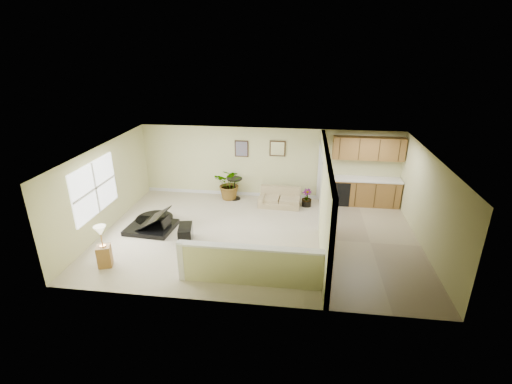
# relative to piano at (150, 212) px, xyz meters

# --- Properties ---
(floor) EXTENTS (9.00, 9.00, 0.00)m
(floor) POSITION_rel_piano_xyz_m (3.24, -0.11, -0.53)
(floor) COLOR beige
(floor) RESTS_ON ground
(back_wall) EXTENTS (9.00, 0.04, 2.50)m
(back_wall) POSITION_rel_piano_xyz_m (3.24, 2.89, 0.72)
(back_wall) COLOR #C3C285
(back_wall) RESTS_ON floor
(front_wall) EXTENTS (9.00, 0.04, 2.50)m
(front_wall) POSITION_rel_piano_xyz_m (3.24, -3.11, 0.72)
(front_wall) COLOR #C3C285
(front_wall) RESTS_ON floor
(left_wall) EXTENTS (0.04, 6.00, 2.50)m
(left_wall) POSITION_rel_piano_xyz_m (-1.26, -0.11, 0.72)
(left_wall) COLOR #C3C285
(left_wall) RESTS_ON floor
(right_wall) EXTENTS (0.04, 6.00, 2.50)m
(right_wall) POSITION_rel_piano_xyz_m (7.74, -0.11, 0.72)
(right_wall) COLOR #C3C285
(right_wall) RESTS_ON floor
(ceiling) EXTENTS (9.00, 6.00, 0.04)m
(ceiling) POSITION_rel_piano_xyz_m (3.24, -0.11, 1.97)
(ceiling) COLOR silver
(ceiling) RESTS_ON back_wall
(kitchen_vinyl) EXTENTS (2.70, 6.00, 0.01)m
(kitchen_vinyl) POSITION_rel_piano_xyz_m (6.39, -0.11, -0.52)
(kitchen_vinyl) COLOR gray
(kitchen_vinyl) RESTS_ON floor
(interior_partition) EXTENTS (0.18, 5.99, 2.50)m
(interior_partition) POSITION_rel_piano_xyz_m (5.04, 0.14, 0.69)
(interior_partition) COLOR #C3C285
(interior_partition) RESTS_ON floor
(pony_half_wall) EXTENTS (3.42, 0.22, 1.00)m
(pony_half_wall) POSITION_rel_piano_xyz_m (3.31, -2.41, -0.01)
(pony_half_wall) COLOR #C3C285
(pony_half_wall) RESTS_ON floor
(left_window) EXTENTS (0.05, 2.15, 1.45)m
(left_window) POSITION_rel_piano_xyz_m (-1.25, -0.61, 0.92)
(left_window) COLOR white
(left_window) RESTS_ON left_wall
(wall_art_left) EXTENTS (0.48, 0.04, 0.58)m
(wall_art_left) POSITION_rel_piano_xyz_m (2.29, 2.86, 1.22)
(wall_art_left) COLOR #332112
(wall_art_left) RESTS_ON back_wall
(wall_mirror) EXTENTS (0.55, 0.04, 0.55)m
(wall_mirror) POSITION_rel_piano_xyz_m (3.54, 2.86, 1.27)
(wall_mirror) COLOR #332112
(wall_mirror) RESTS_ON back_wall
(kitchen_cabinets) EXTENTS (2.36, 0.65, 2.33)m
(kitchen_cabinets) POSITION_rel_piano_xyz_m (6.43, 2.62, 0.34)
(kitchen_cabinets) COLOR brown
(kitchen_cabinets) RESTS_ON floor
(piano) EXTENTS (1.62, 1.69, 1.26)m
(piano) POSITION_rel_piano_xyz_m (0.00, 0.00, 0.00)
(piano) COLOR black
(piano) RESTS_ON floor
(piano_bench) EXTENTS (0.51, 0.77, 0.47)m
(piano_bench) POSITION_rel_piano_xyz_m (1.28, -0.70, -0.29)
(piano_bench) COLOR black
(piano_bench) RESTS_ON floor
(loveseat) EXTENTS (1.41, 0.84, 0.79)m
(loveseat) POSITION_rel_piano_xyz_m (3.69, 2.15, -0.23)
(loveseat) COLOR tan
(loveseat) RESTS_ON floor
(accent_table) EXTENTS (0.54, 0.54, 0.78)m
(accent_table) POSITION_rel_piano_xyz_m (2.08, 2.48, -0.03)
(accent_table) COLOR black
(accent_table) RESTS_ON floor
(palm_plant) EXTENTS (1.20, 1.10, 1.14)m
(palm_plant) POSITION_rel_piano_xyz_m (1.93, 2.49, 0.04)
(palm_plant) COLOR black
(palm_plant) RESTS_ON floor
(small_plant) EXTENTS (0.45, 0.45, 0.61)m
(small_plant) POSITION_rel_piano_xyz_m (4.61, 2.20, -0.27)
(small_plant) COLOR black
(small_plant) RESTS_ON floor
(lamp_stand) EXTENTS (0.41, 0.41, 1.10)m
(lamp_stand) POSITION_rel_piano_xyz_m (-0.34, -2.12, -0.06)
(lamp_stand) COLOR brown
(lamp_stand) RESTS_ON floor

